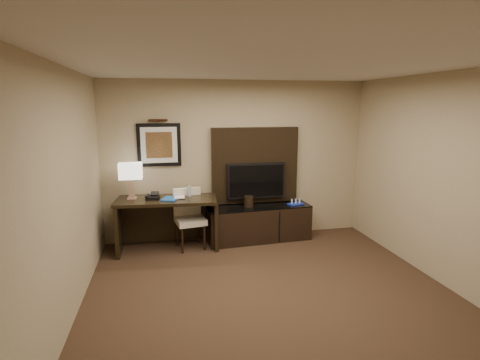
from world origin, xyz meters
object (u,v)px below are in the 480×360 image
object	(u,v)px
credenza	(259,223)
tv	(256,181)
desk_chair	(190,220)
ice_bucket	(249,201)
desk_phone	(153,196)
minibar_tray	(296,202)
table_lamp	(131,181)
desk	(167,224)
water_bottle	(189,191)

from	to	relation	value
credenza	tv	world-z (taller)	tv
desk_chair	ice_bucket	size ratio (longest dim) A/B	5.11
desk_chair	desk_phone	distance (m)	0.71
desk_phone	minibar_tray	distance (m)	2.40
minibar_tray	table_lamp	bearing A→B (deg)	179.43
tv	table_lamp	distance (m)	2.06
credenza	desk_chair	world-z (taller)	desk_chair
desk	desk_chair	distance (m)	0.37
table_lamp	desk_phone	distance (m)	0.41
desk_chair	water_bottle	world-z (taller)	water_bottle
credenza	ice_bucket	size ratio (longest dim) A/B	9.56
desk_chair	desk_phone	bearing A→B (deg)	166.60
table_lamp	minibar_tray	bearing A→B (deg)	-0.57
credenza	ice_bucket	bearing A→B (deg)	173.21
tv	ice_bucket	xyz separation A→B (m)	(-0.16, -0.14, -0.32)
table_lamp	desk_chair	bearing A→B (deg)	-8.57
table_lamp	ice_bucket	distance (m)	1.93
desk	credenza	distance (m)	1.55
desk	minibar_tray	size ratio (longest dim) A/B	5.96
table_lamp	desk	bearing A→B (deg)	-10.86
minibar_tray	tv	bearing A→B (deg)	166.11
desk	credenza	xyz separation A→B (m)	(1.54, 0.09, -0.12)
desk_chair	table_lamp	world-z (taller)	table_lamp
table_lamp	ice_bucket	xyz separation A→B (m)	(1.89, 0.00, -0.42)
table_lamp	credenza	bearing A→B (deg)	-0.26
water_bottle	desk	bearing A→B (deg)	-167.51
desk	ice_bucket	distance (m)	1.39
desk_chair	ice_bucket	distance (m)	1.03
water_bottle	table_lamp	bearing A→B (deg)	178.64
desk_chair	tv	bearing A→B (deg)	3.25
table_lamp	desk_phone	size ratio (longest dim) A/B	2.73
desk_phone	ice_bucket	size ratio (longest dim) A/B	1.11
credenza	desk_chair	size ratio (longest dim) A/B	1.87
desk	water_bottle	distance (m)	0.63
tv	ice_bucket	distance (m)	0.39
tv	desk_phone	xyz separation A→B (m)	(-1.73, -0.24, -0.13)
desk	credenza	world-z (taller)	desk
credenza	desk_phone	world-z (taller)	desk_phone
credenza	minibar_tray	xyz separation A→B (m)	(0.65, -0.02, 0.35)
desk_phone	water_bottle	bearing A→B (deg)	15.42
desk_phone	water_bottle	xyz separation A→B (m)	(0.57, 0.08, 0.03)
desk	table_lamp	bearing A→B (deg)	174.01
desk_phone	ice_bucket	bearing A→B (deg)	11.18
minibar_tray	desk	bearing A→B (deg)	-178.03
ice_bucket	minibar_tray	world-z (taller)	ice_bucket
water_bottle	minibar_tray	distance (m)	1.84
water_bottle	ice_bucket	distance (m)	1.02
desk_phone	minibar_tray	xyz separation A→B (m)	(2.39, 0.07, -0.24)
credenza	desk_chair	xyz separation A→B (m)	(-1.17, -0.13, 0.17)
desk_chair	table_lamp	xyz separation A→B (m)	(-0.90, 0.13, 0.64)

